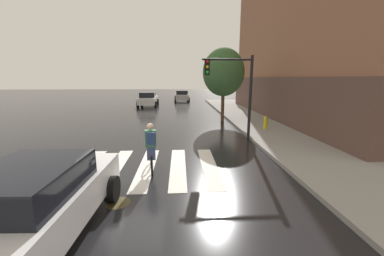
# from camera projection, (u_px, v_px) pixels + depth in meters

# --- Properties ---
(ground_plane) EXTENTS (120.00, 120.00, 0.00)m
(ground_plane) POSITION_uv_depth(u_px,v_px,m) (127.00, 168.00, 8.40)
(ground_plane) COLOR black
(sidewalk) EXTENTS (6.50, 50.00, 0.15)m
(sidewalk) POSITION_uv_depth(u_px,v_px,m) (363.00, 161.00, 8.83)
(sidewalk) COLOR gray
(sidewalk) RESTS_ON ground
(crosswalk_stripes) EXTENTS (7.32, 4.01, 0.01)m
(crosswalk_stripes) POSITION_uv_depth(u_px,v_px,m) (115.00, 168.00, 8.38)
(crosswalk_stripes) COLOR silver
(crosswalk_stripes) RESTS_ON ground
(manhole_cover) EXTENTS (0.64, 0.64, 0.01)m
(manhole_cover) POSITION_uv_depth(u_px,v_px,m) (118.00, 203.00, 6.05)
(manhole_cover) COLOR #473D1E
(manhole_cover) RESTS_ON ground
(sedan_near) EXTENTS (2.29, 4.66, 1.59)m
(sedan_near) POSITION_uv_depth(u_px,v_px,m) (35.00, 203.00, 4.48)
(sedan_near) COLOR silver
(sedan_near) RESTS_ON ground
(sedan_mid) EXTENTS (2.20, 4.59, 1.58)m
(sedan_mid) POSITION_uv_depth(u_px,v_px,m) (148.00, 99.00, 26.60)
(sedan_mid) COLOR silver
(sedan_mid) RESTS_ON ground
(sedan_far) EXTENTS (2.06, 4.29, 1.47)m
(sedan_far) POSITION_uv_depth(u_px,v_px,m) (182.00, 96.00, 32.32)
(sedan_far) COLOR #B7B7BC
(sedan_far) RESTS_ON ground
(cyclist) EXTENTS (0.39, 1.70, 1.69)m
(cyclist) POSITION_uv_depth(u_px,v_px,m) (151.00, 148.00, 7.90)
(cyclist) COLOR black
(cyclist) RESTS_ON ground
(traffic_light_near) EXTENTS (2.47, 0.28, 4.20)m
(traffic_light_near) POSITION_uv_depth(u_px,v_px,m) (234.00, 84.00, 11.45)
(traffic_light_near) COLOR black
(traffic_light_near) RESTS_ON ground
(fire_hydrant) EXTENTS (0.33, 0.22, 0.78)m
(fire_hydrant) POSITION_uv_depth(u_px,v_px,m) (265.00, 123.00, 14.07)
(fire_hydrant) COLOR gold
(fire_hydrant) RESTS_ON sidewalk
(street_tree_near) EXTENTS (2.94, 2.94, 5.22)m
(street_tree_near) POSITION_uv_depth(u_px,v_px,m) (224.00, 72.00, 16.68)
(street_tree_near) COLOR #4C3823
(street_tree_near) RESTS_ON ground
(corner_building) EXTENTS (15.14, 20.56, 14.57)m
(corner_building) POSITION_uv_depth(u_px,v_px,m) (372.00, 22.00, 17.49)
(corner_building) COLOR brown
(corner_building) RESTS_ON ground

